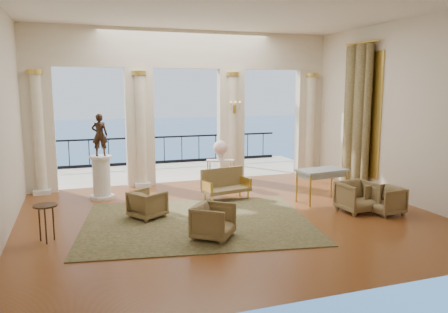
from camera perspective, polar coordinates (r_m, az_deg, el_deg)
name	(u,v)px	position (r m, az deg, el deg)	size (l,w,h in m)	color
floor	(230,216)	(9.83, 0.84, -7.83)	(9.00, 9.00, 0.00)	#4F250F
room_walls	(251,86)	(8.37, 3.52, 9.22)	(9.00, 9.00, 9.00)	beige
arcade	(187,97)	(13.07, -4.89, 7.80)	(9.00, 0.56, 4.50)	beige
terrace	(174,172)	(15.27, -6.58, -2.01)	(10.00, 3.60, 0.10)	#B7AF97
balustrade	(164,152)	(16.74, -7.80, 0.53)	(9.00, 0.06, 1.03)	black
palm_tree	(221,53)	(16.35, -0.43, 13.35)	(2.00, 2.00, 4.50)	#4C3823
sea	(97,146)	(69.48, -16.24, 1.29)	(160.00, 160.00, 0.00)	#1F4D95
curtain	(356,117)	(12.80, 16.88, 4.90)	(0.33, 1.40, 4.09)	#4C4525
window_frame	(362,114)	(12.90, 17.57, 5.26)	(0.04, 1.60, 3.40)	gold
wall_sconce	(235,108)	(13.20, 1.41, 6.30)	(0.30, 0.11, 0.33)	gold
rug	(197,222)	(9.41, -3.51, -8.54)	(4.74, 3.69, 0.02)	#31371C
armchair_a	(213,220)	(8.35, -1.40, -8.30)	(0.70, 0.66, 0.73)	#44341B
armchair_b	(357,195)	(10.55, 16.98, -4.87)	(0.75, 0.71, 0.78)	#44341B
armchair_c	(385,199)	(10.58, 20.34, -5.22)	(0.68, 0.64, 0.70)	#44341B
armchair_d	(148,203)	(9.78, -9.96, -5.98)	(0.66, 0.62, 0.68)	#44341B
settee	(225,184)	(11.15, 0.12, -3.67)	(1.30, 0.75, 0.81)	#44341B
game_table	(322,173)	(11.15, 12.65, -2.07)	(1.29, 0.81, 0.83)	#90A8B3
pedestal	(102,178)	(11.69, -15.70, -2.73)	(0.61, 0.61, 1.12)	silver
statue	(100,135)	(11.52, -15.94, 2.74)	(0.39, 0.26, 1.08)	black
console_table	(220,164)	(12.74, -0.46, -1.01)	(0.86, 0.57, 0.76)	silver
urn	(220,149)	(12.67, -0.47, 1.01)	(0.43, 0.43, 0.56)	silver
side_table	(45,210)	(8.75, -22.30, -6.49)	(0.44, 0.44, 0.71)	black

